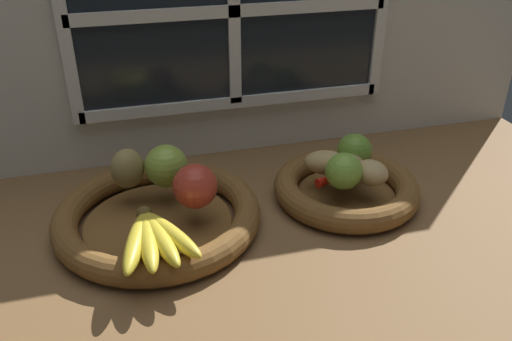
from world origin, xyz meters
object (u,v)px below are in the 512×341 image
(lime_near, at_px, (345,172))
(fruit_bowl_right, at_px, (346,188))
(apple_green_back, at_px, (166,166))
(chili_pepper, at_px, (342,175))
(pear_brown, at_px, (127,169))
(fruit_bowl_left, at_px, (158,216))
(apple_red_right, at_px, (195,186))
(potato_oblong, at_px, (326,162))
(potato_small, at_px, (370,172))
(lime_far, at_px, (354,151))
(potato_large, at_px, (348,166))
(banana_bunch_front, at_px, (154,238))

(lime_near, bearing_deg, fruit_bowl_right, 56.31)
(apple_green_back, bearing_deg, chili_pepper, -11.44)
(apple_green_back, bearing_deg, fruit_bowl_right, -10.52)
(pear_brown, bearing_deg, fruit_bowl_right, -10.32)
(fruit_bowl_left, height_order, apple_red_right, apple_red_right)
(potato_oblong, relative_size, potato_small, 1.26)
(fruit_bowl_left, bearing_deg, potato_oblong, 4.64)
(fruit_bowl_right, distance_m, pear_brown, 0.41)
(fruit_bowl_right, xyz_separation_m, apple_green_back, (-0.33, 0.06, 0.06))
(fruit_bowl_right, bearing_deg, apple_green_back, 169.48)
(lime_near, relative_size, lime_far, 0.99)
(chili_pepper, bearing_deg, potato_large, -4.72)
(fruit_bowl_left, distance_m, fruit_bowl_right, 0.36)
(apple_green_back, distance_m, apple_red_right, 0.09)
(fruit_bowl_left, relative_size, lime_near, 5.37)
(chili_pepper, bearing_deg, apple_green_back, 149.42)
(pear_brown, distance_m, potato_small, 0.44)
(chili_pepper, bearing_deg, potato_oblong, 107.57)
(apple_red_right, relative_size, potato_large, 1.24)
(potato_large, distance_m, lime_near, 0.04)
(potato_oblong, height_order, chili_pepper, potato_oblong)
(fruit_bowl_left, relative_size, potato_small, 5.54)
(lime_near, relative_size, chili_pepper, 0.56)
(pear_brown, height_order, potato_large, pear_brown)
(banana_bunch_front, relative_size, chili_pepper, 1.38)
(fruit_bowl_right, distance_m, potato_small, 0.06)
(potato_large, xyz_separation_m, chili_pepper, (-0.01, -0.00, -0.01))
(fruit_bowl_right, bearing_deg, potato_oblong, 142.13)
(apple_red_right, distance_m, lime_far, 0.32)
(apple_green_back, relative_size, potato_large, 1.26)
(fruit_bowl_right, xyz_separation_m, potato_oblong, (-0.03, 0.03, 0.05))
(fruit_bowl_left, height_order, potato_oblong, potato_oblong)
(banana_bunch_front, distance_m, chili_pepper, 0.38)
(potato_small, bearing_deg, chili_pepper, 147.26)
(fruit_bowl_left, relative_size, pear_brown, 4.81)
(apple_red_right, bearing_deg, chili_pepper, 3.99)
(apple_green_back, height_order, banana_bunch_front, apple_green_back)
(apple_red_right, xyz_separation_m, lime_far, (0.32, 0.06, -0.00))
(potato_large, bearing_deg, banana_bunch_front, -162.34)
(chili_pepper, bearing_deg, apple_red_right, 164.85)
(apple_green_back, bearing_deg, fruit_bowl_left, -113.77)
(banana_bunch_front, bearing_deg, fruit_bowl_left, 82.56)
(lime_near, bearing_deg, lime_far, 54.16)
(fruit_bowl_left, relative_size, banana_bunch_front, 2.17)
(fruit_bowl_left, xyz_separation_m, potato_large, (0.36, 0.00, 0.05))
(fruit_bowl_right, bearing_deg, lime_far, 52.13)
(lime_far, bearing_deg, potato_small, -88.51)
(potato_small, bearing_deg, fruit_bowl_left, 175.57)
(apple_red_right, bearing_deg, lime_far, 10.44)
(pear_brown, bearing_deg, banana_bunch_front, -82.41)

